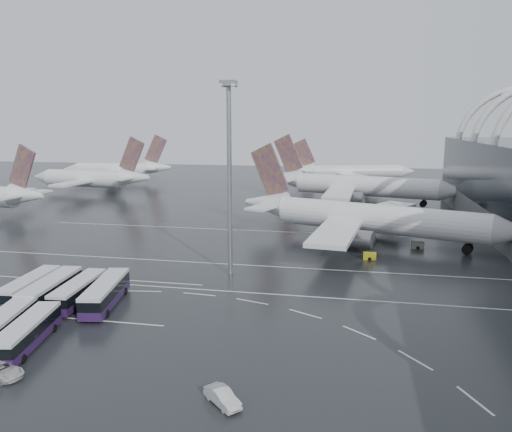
% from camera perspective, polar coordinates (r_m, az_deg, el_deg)
% --- Properties ---
extents(ground, '(420.00, 420.00, 0.00)m').
position_cam_1_polar(ground, '(76.13, 1.12, -8.36)').
color(ground, black).
rests_on(ground, ground).
extents(lane_marking_near, '(120.00, 0.25, 0.01)m').
position_cam_1_polar(lane_marking_near, '(74.27, 0.85, -8.85)').
color(lane_marking_near, silver).
rests_on(lane_marking_near, ground).
extents(lane_marking_mid, '(120.00, 0.25, 0.01)m').
position_cam_1_polar(lane_marking_mid, '(87.40, 2.49, -5.82)').
color(lane_marking_mid, silver).
rests_on(lane_marking_mid, ground).
extents(lane_marking_far, '(120.00, 0.25, 0.01)m').
position_cam_1_polar(lane_marking_far, '(114.29, 4.60, -1.88)').
color(lane_marking_far, silver).
rests_on(lane_marking_far, ground).
extents(bus_bay_line_south, '(28.00, 0.25, 0.01)m').
position_cam_1_polar(bus_bay_line_south, '(70.38, -21.33, -10.76)').
color(bus_bay_line_south, silver).
rests_on(bus_bay_line_south, ground).
extents(bus_bay_line_north, '(28.00, 0.25, 0.01)m').
position_cam_1_polar(bus_bay_line_north, '(83.45, -15.46, -7.02)').
color(bus_bay_line_north, silver).
rests_on(bus_bay_line_north, ground).
extents(airliner_main, '(58.02, 50.31, 20.18)m').
position_cam_1_polar(airliner_main, '(106.47, 12.26, -0.25)').
color(airliner_main, white).
rests_on(airliner_main, ground).
extents(airliner_gate_b, '(59.66, 52.87, 20.97)m').
position_cam_1_polar(airliner_gate_b, '(157.77, 11.31, 3.38)').
color(airliner_gate_b, white).
rests_on(airliner_gate_b, ground).
extents(airliner_gate_c, '(50.66, 46.06, 18.30)m').
position_cam_1_polar(airliner_gate_c, '(207.49, 10.72, 4.94)').
color(airliner_gate_c, white).
rests_on(airliner_gate_c, ground).
extents(jet_remote_mid, '(46.06, 37.13, 20.05)m').
position_cam_1_polar(jet_remote_mid, '(184.10, -18.20, 4.06)').
color(jet_remote_mid, white).
rests_on(jet_remote_mid, ground).
extents(jet_remote_far, '(45.24, 36.59, 19.70)m').
position_cam_1_polar(jet_remote_far, '(216.72, -15.34, 5.12)').
color(jet_remote_far, white).
rests_on(jet_remote_far, ground).
extents(bus_row_near_a, '(3.79, 12.84, 3.12)m').
position_cam_1_polar(bus_row_near_a, '(78.70, -24.41, -7.40)').
color(bus_row_near_a, '#301440').
rests_on(bus_row_near_a, ground).
extents(bus_row_near_b, '(4.17, 13.58, 3.29)m').
position_cam_1_polar(bus_row_near_b, '(76.04, -22.39, -7.79)').
color(bus_row_near_b, '#301440').
rests_on(bus_row_near_b, ground).
extents(bus_row_near_c, '(3.81, 12.72, 3.09)m').
position_cam_1_polar(bus_row_near_c, '(74.53, -19.62, -8.06)').
color(bus_row_near_c, '#301440').
rests_on(bus_row_near_c, ground).
extents(bus_row_near_d, '(5.38, 13.85, 3.33)m').
position_cam_1_polar(bus_row_near_d, '(72.24, -16.81, -8.37)').
color(bus_row_near_d, '#301440').
rests_on(bus_row_near_d, ground).
extents(bus_row_far_a, '(5.18, 12.92, 3.11)m').
position_cam_1_polar(bus_row_far_a, '(65.91, -26.89, -11.09)').
color(bus_row_far_a, '#301440').
rests_on(bus_row_far_a, ground).
extents(bus_row_far_b, '(4.92, 12.63, 3.04)m').
position_cam_1_polar(bus_row_far_b, '(62.84, -24.68, -12.00)').
color(bus_row_far_b, '#301440').
rests_on(bus_row_far_b, ground).
extents(van_curve_a, '(5.53, 3.58, 1.42)m').
position_cam_1_polar(van_curve_a, '(57.49, -27.18, -15.42)').
color(van_curve_a, silver).
rests_on(van_curve_a, ground).
extents(van_curve_c, '(4.20, 4.07, 1.43)m').
position_cam_1_polar(van_curve_c, '(47.49, -3.86, -19.92)').
color(van_curve_c, silver).
rests_on(van_curve_c, ground).
extents(floodlight_mast, '(2.39, 2.39, 31.18)m').
position_cam_1_polar(floodlight_mast, '(79.79, -3.08, 6.92)').
color(floodlight_mast, gray).
rests_on(floodlight_mast, ground).
extents(gse_cart_belly_a, '(2.31, 1.37, 1.26)m').
position_cam_1_polar(gse_cart_belly_a, '(94.15, 12.86, -4.48)').
color(gse_cart_belly_a, '#AAA016').
rests_on(gse_cart_belly_a, ground).
extents(gse_cart_belly_b, '(2.41, 1.43, 1.32)m').
position_cam_1_polar(gse_cart_belly_b, '(104.66, 17.99, -3.19)').
color(gse_cart_belly_b, slate).
rests_on(gse_cart_belly_b, ground).
extents(gse_cart_belly_e, '(2.29, 1.35, 1.25)m').
position_cam_1_polar(gse_cart_belly_e, '(109.73, 11.71, -2.27)').
color(gse_cart_belly_e, '#AAA016').
rests_on(gse_cart_belly_e, ground).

